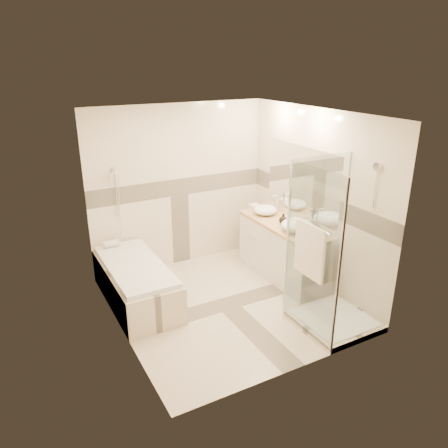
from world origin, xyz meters
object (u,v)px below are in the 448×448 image
amenity_bottle_a (289,222)px  vessel_sink_near (265,210)px  vanity (283,250)px  amenity_bottle_b (283,219)px  bathtub (136,281)px  vessel_sink_far (297,225)px  shower_enclosure (325,287)px

amenity_bottle_a → vessel_sink_near: bearing=90.0°
vanity → amenity_bottle_a: amenity_bottle_a is taller
vanity → amenity_bottle_b: size_ratio=10.58×
bathtub → vessel_sink_far: bearing=-17.4°
shower_enclosure → vessel_sink_far: (0.27, 0.95, 0.43)m
shower_enclosure → vessel_sink_near: shower_enclosure is taller
bathtub → amenity_bottle_b: size_ratio=11.11×
amenity_bottle_a → amenity_bottle_b: bearing=90.0°
vanity → amenity_bottle_a: 0.52m
amenity_bottle_a → amenity_bottle_b: 0.14m
amenity_bottle_b → amenity_bottle_a: bearing=-90.0°
amenity_bottle_a → vanity: bearing=80.9°
bathtub → shower_enclosure: (1.86, -1.62, 0.20)m
vessel_sink_near → vanity: bearing=-87.6°
vanity → shower_enclosure: (-0.29, -1.27, 0.08)m
vanity → vessel_sink_far: 0.60m
amenity_bottle_a → amenity_bottle_b: same height
bathtub → amenity_bottle_a: size_ratio=11.13×
shower_enclosure → amenity_bottle_a: 1.25m
vessel_sink_far → shower_enclosure: bearing=-106.0°
amenity_bottle_a → bathtub: bearing=167.4°
vanity → shower_enclosure: size_ratio=0.79×
amenity_bottle_b → vanity: bearing=-33.2°
bathtub → vanity: vanity is taller
amenity_bottle_a → amenity_bottle_b: size_ratio=1.00×
bathtub → amenity_bottle_a: 2.27m
shower_enclosure → amenity_bottle_a: bearing=76.6°
shower_enclosure → amenity_bottle_b: bearing=78.0°
bathtub → amenity_bottle_b: 2.24m
amenity_bottle_b → bathtub: bearing=171.0°
vessel_sink_far → vanity: bearing=86.4°
vessel_sink_far → amenity_bottle_b: bearing=90.0°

